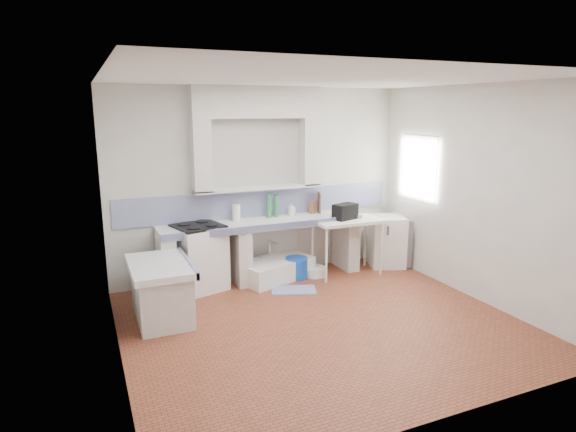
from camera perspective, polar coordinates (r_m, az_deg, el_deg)
name	(u,v)px	position (r m, az deg, el deg)	size (l,w,h in m)	color
floor	(322,323)	(5.88, 3.97, -12.50)	(4.50, 4.50, 0.00)	brown
ceiling	(326,78)	(5.34, 4.44, 15.88)	(4.50, 4.50, 0.00)	silver
wall_back	(261,183)	(7.24, -3.16, 3.89)	(4.50, 4.50, 0.00)	silver
wall_front	(447,256)	(3.83, 18.19, -4.55)	(4.50, 4.50, 0.00)	silver
wall_left	(111,227)	(4.85, -20.12, -1.18)	(4.50, 4.50, 0.00)	silver
wall_right	(477,194)	(6.77, 21.36, 2.44)	(4.50, 4.50, 0.00)	silver
alcove_mass	(257,102)	(7.01, -3.70, 13.24)	(1.90, 0.25, 0.45)	silver
window_frame	(428,168)	(7.74, 16.18, 5.47)	(0.35, 0.86, 1.06)	#361D11
lace_valance	(422,143)	(7.61, 15.50, 8.28)	(0.01, 0.84, 0.24)	white
counter_slab	(263,223)	(7.03, -3.02, -0.84)	(3.00, 0.60, 0.08)	white
counter_lip	(270,227)	(6.78, -2.19, -1.35)	(3.00, 0.04, 0.10)	navy
counter_pier_left	(167,265)	(6.82, -14.12, -5.59)	(0.20, 0.55, 0.82)	silver
counter_pier_mid	(240,256)	(7.04, -5.65, -4.67)	(0.20, 0.55, 0.82)	silver
counter_pier_right	(346,243)	(7.73, 6.80, -3.13)	(0.20, 0.55, 0.82)	silver
peninsula_top	(160,266)	(5.96, -14.86, -5.74)	(0.70, 1.10, 0.08)	white
peninsula_base	(162,294)	(6.07, -14.67, -8.88)	(0.60, 1.00, 0.62)	silver
peninsula_lip	(188,263)	(6.01, -11.74, -5.42)	(0.04, 1.10, 0.10)	navy
backsplash	(262,203)	(7.28, -3.09, 1.54)	(4.27, 0.03, 0.40)	navy
stove	(199,258)	(6.88, -10.42, -4.92)	(0.63, 0.61, 0.89)	white
sink	(275,270)	(7.26, -1.52, -6.39)	(1.11, 0.60, 0.27)	white
side_table	(347,247)	(7.43, 6.95, -3.61)	(1.03, 0.57, 0.05)	white
fridge	(387,241)	(7.94, 11.56, -2.92)	(0.52, 0.52, 0.81)	white
bucket_red	(265,271)	(7.21, -2.72, -6.55)	(0.28, 0.28, 0.26)	#D54713
bucket_orange	(283,271)	(7.22, -0.55, -6.45)	(0.29, 0.29, 0.27)	orange
bucket_blue	(296,268)	(7.28, 1.00, -6.12)	(0.33, 0.33, 0.31)	blue
basin_white	(315,271)	(7.41, 3.23, -6.55)	(0.34, 0.34, 0.13)	white
water_bottle_a	(262,266)	(7.38, -3.08, -5.89)	(0.08, 0.08, 0.31)	silver
water_bottle_b	(279,265)	(7.48, -1.01, -5.75)	(0.07, 0.07, 0.28)	silver
black_bag	(345,212)	(7.30, 6.74, 0.52)	(0.37, 0.21, 0.23)	black
green_bottle_a	(269,206)	(7.18, -2.26, 1.20)	(0.08, 0.08, 0.35)	#2F784C
green_bottle_b	(276,206)	(7.22, -1.41, 1.19)	(0.07, 0.07, 0.33)	#2F784C
knife_block	(313,207)	(7.48, 2.92, 1.02)	(0.09, 0.08, 0.19)	#95653B
cutting_board	(319,203)	(7.52, 3.72, 1.56)	(0.02, 0.23, 0.32)	#95653B
paper_towel	(236,213)	(7.03, -6.14, 0.41)	(0.12, 0.12, 0.24)	white
soap_bottle	(291,209)	(7.33, 0.40, 0.84)	(0.09, 0.09, 0.20)	white
rug	(294,290)	(6.85, 0.67, -8.69)	(0.62, 0.35, 0.01)	navy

